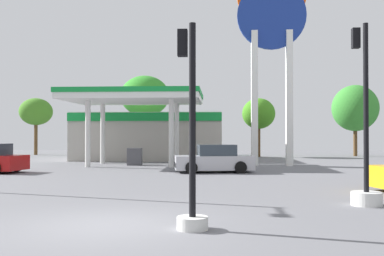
% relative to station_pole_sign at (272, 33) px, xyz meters
% --- Properties ---
extents(ground_plane, '(90.00, 90.00, 0.00)m').
position_rel_station_pole_sign_xyz_m(ground_plane, '(-5.74, -18.61, -8.38)').
color(ground_plane, slate).
rests_on(ground_plane, ground).
extents(gas_station, '(11.19, 12.71, 4.72)m').
position_rel_station_pole_sign_xyz_m(gas_station, '(-8.73, 5.46, -6.27)').
color(gas_station, '#ADA89E').
rests_on(gas_station, ground).
extents(station_pole_sign, '(4.37, 0.56, 13.04)m').
position_rel_station_pole_sign_xyz_m(station_pole_sign, '(0.00, 0.00, 0.00)').
color(station_pole_sign, white).
rests_on(station_pole_sign, ground).
extents(car_0, '(4.26, 2.32, 1.45)m').
position_rel_station_pole_sign_xyz_m(car_0, '(-3.60, -5.08, -7.73)').
color(car_0, black).
rests_on(car_0, ground).
extents(traffic_signal_0, '(0.66, 0.69, 4.31)m').
position_rel_station_pole_sign_xyz_m(traffic_signal_0, '(-3.95, -18.93, -6.94)').
color(traffic_signal_0, silver).
rests_on(traffic_signal_0, ground).
extents(traffic_signal_1, '(0.84, 0.84, 5.09)m').
position_rel_station_pole_sign_xyz_m(traffic_signal_1, '(0.71, -15.57, -7.20)').
color(traffic_signal_1, silver).
rests_on(traffic_signal_1, ground).
extents(tree_0, '(3.14, 3.14, 5.47)m').
position_rel_station_pole_sign_xyz_m(tree_0, '(-20.95, 13.34, -4.25)').
color(tree_0, brown).
rests_on(tree_0, ground).
extents(tree_1, '(4.47, 4.47, 7.36)m').
position_rel_station_pole_sign_xyz_m(tree_1, '(-10.12, 11.95, -2.89)').
color(tree_1, brown).
rests_on(tree_1, ground).
extents(tree_2, '(2.89, 2.89, 5.15)m').
position_rel_station_pole_sign_xyz_m(tree_2, '(0.15, 10.85, -4.60)').
color(tree_2, brown).
rests_on(tree_2, ground).
extents(tree_3, '(4.14, 4.14, 6.47)m').
position_rel_station_pole_sign_xyz_m(tree_3, '(9.06, 12.78, -4.03)').
color(tree_3, brown).
rests_on(tree_3, ground).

